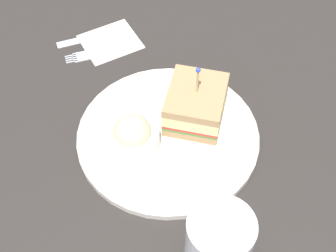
{
  "coord_description": "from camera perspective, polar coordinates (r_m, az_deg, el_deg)",
  "views": [
    {
      "loc": [
        -36.65,
        23.49,
        59.9
      ],
      "look_at": [
        0.0,
        0.0,
        3.07
      ],
      "focal_mm": 53.63,
      "sensor_mm": 36.0,
      "label": 1
    }
  ],
  "objects": [
    {
      "name": "ground_plane",
      "position": [
        0.75,
        -0.0,
        -1.9
      ],
      "size": [
        108.9,
        108.9,
        2.0
      ],
      "primitive_type": "cube",
      "color": "#2D2826"
    },
    {
      "name": "plate",
      "position": [
        0.74,
        -0.0,
        -1.2
      ],
      "size": [
        26.66,
        26.66,
        1.07
      ],
      "primitive_type": "cylinder",
      "color": "silver",
      "rests_on": "ground_plane"
    },
    {
      "name": "sandwich_half_center",
      "position": [
        0.73,
        3.18,
        2.48
      ],
      "size": [
        12.31,
        12.33,
        10.29
      ],
      "color": "tan",
      "rests_on": "plate"
    },
    {
      "name": "coleslaw_bowl",
      "position": [
        0.71,
        -4.04,
        -1.09
      ],
      "size": [
        7.56,
        7.56,
        5.45
      ],
      "color": "white",
      "rests_on": "plate"
    },
    {
      "name": "drink_glass",
      "position": [
        0.61,
        5.73,
        -13.35
      ],
      "size": [
        7.91,
        7.91,
        9.91
      ],
      "color": "silver",
      "rests_on": "ground_plane"
    },
    {
      "name": "napkin",
      "position": [
        0.88,
        -6.57,
        9.51
      ],
      "size": [
        9.06,
        9.93,
        0.15
      ],
      "primitive_type": "cube",
      "rotation": [
        0.0,
        0.0,
        7.78
      ],
      "color": "beige",
      "rests_on": "ground_plane"
    },
    {
      "name": "fork",
      "position": [
        0.86,
        -8.63,
        8.11
      ],
      "size": [
        4.21,
        11.65,
        0.35
      ],
      "color": "silver",
      "rests_on": "ground_plane"
    },
    {
      "name": "knife",
      "position": [
        0.89,
        -9.1,
        9.86
      ],
      "size": [
        3.79,
        12.2,
        0.35
      ],
      "color": "silver",
      "rests_on": "ground_plane"
    }
  ]
}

